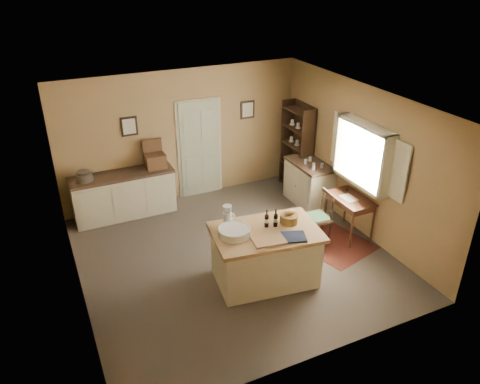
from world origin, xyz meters
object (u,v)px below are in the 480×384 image
at_px(desk_chair, 316,218).
at_px(shelving_unit, 298,148).
at_px(work_island, 265,254).
at_px(writing_desk, 350,202).
at_px(right_cabinet, 309,183).
at_px(sideboard, 124,193).

relative_size(desk_chair, shelving_unit, 0.49).
bearing_deg(desk_chair, work_island, -150.87).
distance_m(writing_desk, right_cabinet, 1.37).
height_order(sideboard, shelving_unit, shelving_unit).
xyz_separation_m(work_island, shelving_unit, (2.16, 2.61, 0.47)).
height_order(sideboard, desk_chair, sideboard).
relative_size(writing_desk, right_cabinet, 0.81).
bearing_deg(writing_desk, shelving_unit, 85.82).
height_order(work_island, sideboard, work_island).
relative_size(work_island, writing_desk, 1.98).
bearing_deg(shelving_unit, sideboard, 174.23).
relative_size(work_island, right_cabinet, 1.61).
bearing_deg(right_cabinet, desk_chair, -117.12).
bearing_deg(writing_desk, sideboard, 145.52).
relative_size(sideboard, shelving_unit, 1.04).
xyz_separation_m(writing_desk, desk_chair, (-0.66, 0.06, -0.20)).
xyz_separation_m(right_cabinet, shelving_unit, (0.15, 0.70, 0.49)).
bearing_deg(right_cabinet, shelving_unit, 77.91).
bearing_deg(sideboard, shelving_unit, -5.77).
xyz_separation_m(sideboard, writing_desk, (3.54, -2.43, 0.19)).
distance_m(work_island, shelving_unit, 3.42).
xyz_separation_m(work_island, desk_chair, (1.35, 0.62, -0.01)).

